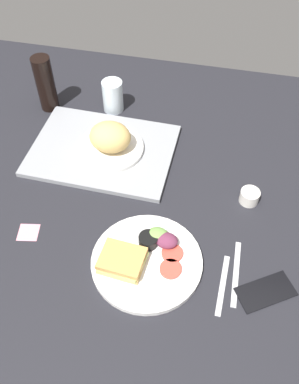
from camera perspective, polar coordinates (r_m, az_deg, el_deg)
ground_plane at (r=121.55cm, az=-1.23°, el=-2.56°), size 190.00×150.00×3.00cm
serving_tray at (r=135.61cm, az=-6.44°, el=5.72°), size 45.64×33.88×1.60cm
bread_plate_near at (r=131.32cm, az=-5.42°, el=7.02°), size 21.27×21.27×10.28cm
plate_with_salad at (r=108.96cm, az=-0.67°, el=-9.03°), size 28.93×28.93×5.40cm
drinking_glass at (r=148.54cm, az=-5.05°, el=12.97°), size 7.12×7.12×11.29cm
soda_bottle at (r=150.61cm, az=-14.07°, el=14.19°), size 6.40×6.40×19.80cm
espresso_cup at (r=123.73cm, az=13.53°, el=-0.60°), size 5.60×5.60×4.00cm
fork at (r=108.51cm, az=9.99°, el=-12.39°), size 2.04×17.04×0.50cm
knife at (r=110.70cm, az=11.77°, el=-10.81°), size 1.69×19.02×0.50cm
cell_phone at (r=109.80cm, az=15.63°, el=-12.97°), size 16.00×13.86×0.80cm
sticky_note at (r=119.96cm, az=-16.26°, el=-5.32°), size 6.52×6.52×0.12cm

